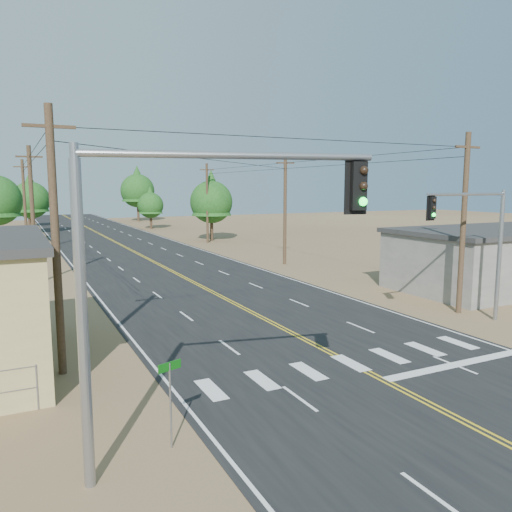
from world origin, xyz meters
TOP-DOWN VIEW (x-y plane):
  - road at (0.00, 30.00)m, footprint 15.00×200.00m
  - building_right at (19.00, 16.00)m, footprint 15.00×8.00m
  - utility_pole_left_near at (-10.50, 12.00)m, footprint 1.80×0.30m
  - utility_pole_left_mid at (-10.50, 32.00)m, footprint 1.80×0.30m
  - utility_pole_left_far at (-10.50, 52.00)m, footprint 1.80×0.30m
  - utility_pole_right_near at (10.50, 12.00)m, footprint 1.80×0.30m
  - utility_pole_right_mid at (10.50, 32.00)m, footprint 1.80×0.30m
  - utility_pole_right_far at (10.50, 52.00)m, footprint 1.80×0.30m
  - signal_mast_left at (-8.57, 3.56)m, footprint 7.03×1.84m
  - signal_mast_right at (9.44, 9.96)m, footprint 5.50×0.50m
  - street_sign at (-8.37, 4.83)m, footprint 0.69×0.27m
  - tree_left_mid at (-9.09, 75.65)m, footprint 5.56×5.56m
  - tree_left_far at (-9.00, 90.99)m, footprint 4.76×4.76m
  - tree_right_near at (11.85, 54.03)m, footprint 5.57×5.57m
  - tree_right_mid at (9.51, 76.64)m, footprint 4.33×4.33m
  - tree_right_far at (11.89, 96.33)m, footprint 6.87×6.87m

SIDE VIEW (x-z plane):
  - road at x=0.00m, z-range 0.00..0.02m
  - street_sign at x=-8.37m, z-range 0.42..2.85m
  - building_right at x=19.00m, z-range 0.00..4.00m
  - tree_right_mid at x=9.51m, z-range 0.80..8.02m
  - signal_mast_right at x=9.44m, z-range 1.20..8.09m
  - tree_left_far at x=-9.00m, z-range 0.89..8.82m
  - utility_pole_left_near at x=-10.50m, z-range 0.12..10.12m
  - utility_pole_left_mid at x=-10.50m, z-range 0.12..10.12m
  - utility_pole_left_far at x=-10.50m, z-range 0.12..10.12m
  - utility_pole_right_near at x=10.50m, z-range 0.12..10.12m
  - utility_pole_right_mid at x=10.50m, z-range 0.12..10.12m
  - utility_pole_right_far at x=10.50m, z-range 0.12..10.12m
  - signal_mast_left at x=-8.57m, z-range 1.45..9.46m
  - tree_left_mid at x=-9.09m, z-range 1.04..10.30m
  - tree_right_near at x=11.85m, z-range 1.04..10.32m
  - tree_right_far at x=11.89m, z-range 1.28..12.73m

